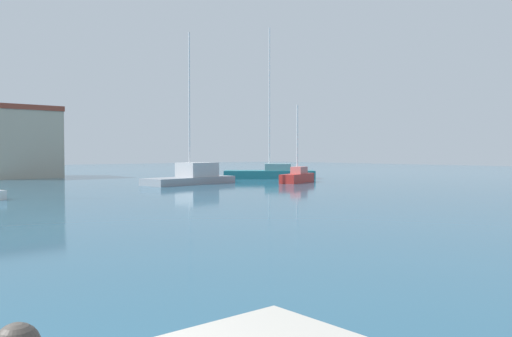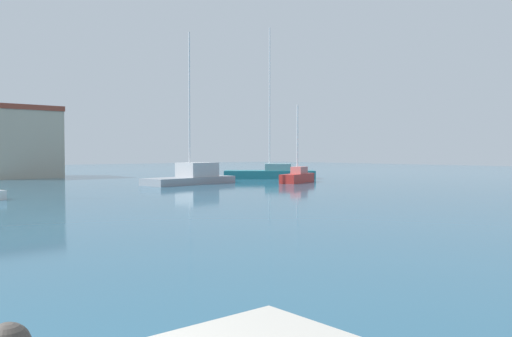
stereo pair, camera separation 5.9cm
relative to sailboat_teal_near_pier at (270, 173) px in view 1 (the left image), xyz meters
The scene contains 5 objects.
water 21.49m from the sailboat_teal_near_pier, 145.47° to the right, with size 160.00×160.00×0.00m, color #285670.
sailboat_teal_near_pier is the anchor object (origin of this frame).
sailboat_grey_outer_mooring 10.40m from the sailboat_teal_near_pier, 168.97° to the right, with size 8.28×3.84×12.01m.
sailboat_red_mid_harbor 6.69m from the sailboat_teal_near_pier, 112.32° to the right, with size 4.78×3.01×6.48m.
yacht_club 25.61m from the sailboat_teal_near_pier, 134.89° to the left, with size 7.16×7.42×7.05m.
Camera 1 is at (-0.42, -4.47, 2.52)m, focal length 36.21 mm.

